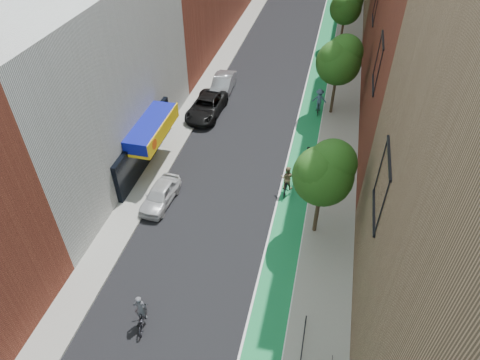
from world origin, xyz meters
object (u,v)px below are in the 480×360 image
Objects in this scene: parked_car_black at (206,106)px; cyclist_lane_near at (286,182)px; cyclist_lead at (141,315)px; cyclist_lane_mid at (307,163)px; parked_car_white at (160,195)px; cyclist_lane_far at (319,102)px; parked_car_silver at (223,85)px.

parked_car_black is 2.57× the size of cyclist_lane_near.
cyclist_lane_mid is at bearing -130.15° from cyclist_lead.
parked_car_white is 10.29m from cyclist_lane_mid.
cyclist_lead is at bearing -70.54° from parked_car_white.
cyclist_lane_near is 0.95× the size of cyclist_lane_mid.
parked_car_black is at bearing -40.85° from cyclist_lane_mid.
parked_car_black is 2.61× the size of cyclist_lead.
cyclist_lead is 15.15m from cyclist_lane_mid.
cyclist_lead is 23.04m from cyclist_lane_far.
cyclist_lane_mid is at bearing -30.92° from parked_car_black.
parked_car_black is at bearing -44.91° from cyclist_lane_near.
cyclist_lane_far reaches higher than parked_car_white.
cyclist_lane_near is (7.99, -8.32, 0.14)m from parked_car_black.
cyclist_lead is at bearing 65.62° from cyclist_lane_near.
cyclist_lane_far is (8.78, -1.50, 0.23)m from parked_car_silver.
parked_car_white is at bearing -86.50° from parked_car_black.
cyclist_lane_far is (0.04, 8.41, 0.14)m from cyclist_lane_mid.
cyclist_lane_near is at bearing -130.23° from cyclist_lead.
parked_car_silver reaches higher than parked_car_black.
cyclist_lane_near reaches higher than parked_car_white.
parked_car_white is 1.77× the size of cyclist_lane_mid.
parked_car_silver is (0.35, 3.95, 0.03)m from parked_car_black.
cyclist_lane_far is at bearing -121.17° from cyclist_lead.
cyclist_lane_far is at bearing -97.85° from cyclist_lane_mid.
cyclist_lead is 12.55m from cyclist_lane_near.
cyclist_lane_far is (1.14, 10.77, 0.12)m from cyclist_lane_near.
cyclist_lane_mid is 1.02× the size of cyclist_lane_far.
parked_car_black is 11.53m from cyclist_lane_near.
parked_car_silver is 2.19× the size of cyclist_lane_far.
parked_car_white is 0.73× the size of parked_car_black.
parked_car_white is at bearing 22.88° from cyclist_lane_mid.
cyclist_lane_far reaches higher than parked_car_black.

